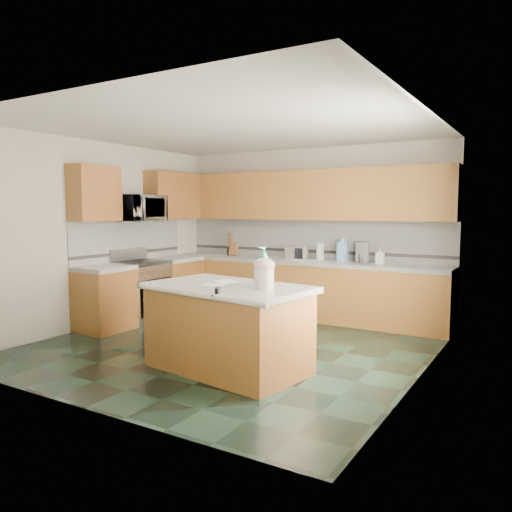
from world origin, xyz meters
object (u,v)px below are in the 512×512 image
Objects in this scene: soap_bottle_island at (264,266)px; toaster_oven at (297,253)px; island_base at (228,330)px; treat_jar at (264,278)px; knife_block at (234,249)px; coffee_maker at (362,252)px; island_top at (228,288)px.

soap_bottle_island is 2.87m from toaster_oven.
soap_bottle_island is (0.37, 0.14, 0.70)m from island_base.
toaster_oven is (-1.05, 2.86, 0.00)m from treat_jar.
soap_bottle_island is 1.85× the size of knife_block.
coffee_maker reaches higher than toaster_oven.
island_base is 0.46m from island_top.
island_top is 7.78× the size of knife_block.
island_base is 7.82× the size of treat_jar.
island_top is 2.91m from coffee_maker.
toaster_oven is at bearing -5.66° from knife_block.
treat_jar is (0.46, -0.02, 0.13)m from island_top.
coffee_maker is (0.12, 2.73, -0.05)m from soap_bottle_island.
soap_bottle_island is (-0.09, 0.16, 0.10)m from treat_jar.
treat_jar is 3.04m from toaster_oven.
knife_block is (-2.16, 2.70, -0.09)m from soap_bottle_island.
island_top is 4.79× the size of toaster_oven.
soap_bottle_island is (0.37, 0.14, 0.24)m from island_top.
toaster_oven is (-0.96, 2.70, -0.10)m from soap_bottle_island.
island_base is 0.75m from treat_jar.
island_top is 0.48m from treat_jar.
toaster_oven is at bearing 119.70° from soap_bottle_island.
soap_bottle_island is at bearing -56.95° from knife_block.
treat_jar is at bearing -49.11° from soap_bottle_island.
knife_block is 0.71× the size of coffee_maker.
soap_bottle_island reaches higher than knife_block.
soap_bottle_island is 2.73m from coffee_maker.
island_base is at bearing -98.91° from toaster_oven.
island_base is at bearing -149.39° from soap_bottle_island.
island_top is at bearing -98.91° from toaster_oven.
knife_block reaches higher than toaster_oven.
soap_bottle_island is 1.32× the size of coffee_maker.
coffee_maker is at bearing 97.62° from soap_bottle_island.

